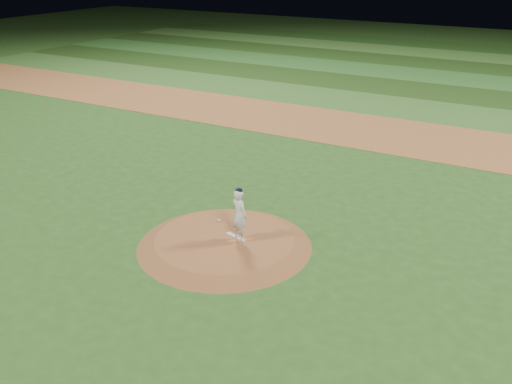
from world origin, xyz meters
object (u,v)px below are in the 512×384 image
object	(u,v)px
pitchers_mound	(225,242)
pitching_rubber	(235,236)
pitcher_on_mound	(239,215)
rosin_bag	(219,220)

from	to	relation	value
pitchers_mound	pitching_rubber	size ratio (longest dim) A/B	8.46
pitching_rubber	pitchers_mound	bearing A→B (deg)	-111.78
pitching_rubber	pitcher_on_mound	bearing A→B (deg)	-9.67
rosin_bag	pitching_rubber	bearing A→B (deg)	-32.59
rosin_bag	pitcher_on_mound	size ratio (longest dim) A/B	0.07
pitchers_mound	pitcher_on_mound	distance (m)	1.10
pitchers_mound	pitching_rubber	distance (m)	0.38
pitchers_mound	pitcher_on_mound	xyz separation A→B (m)	(0.45, 0.17, 0.99)
pitchers_mound	pitching_rubber	world-z (taller)	pitching_rubber
pitcher_on_mound	pitching_rubber	bearing A→B (deg)	156.18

